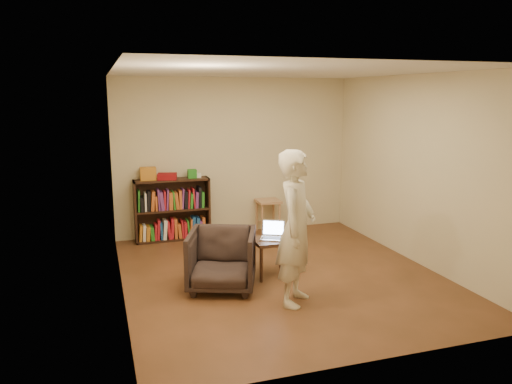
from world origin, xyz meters
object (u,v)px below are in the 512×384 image
object	(u,v)px
armchair	(222,260)
person	(296,228)
bookshelf	(172,213)
laptop	(273,234)
stool	(268,206)
side_table	(271,245)

from	to	relation	value
armchair	person	size ratio (longest dim) A/B	0.46
armchair	person	distance (m)	1.08
bookshelf	person	distance (m)	3.12
bookshelf	laptop	distance (m)	2.24
bookshelf	armchair	size ratio (longest dim) A/B	1.49
stool	armchair	distance (m)	2.61
stool	side_table	xyz separation A→B (m)	(-0.64, -1.97, -0.05)
person	side_table	bearing A→B (deg)	35.25
armchair	laptop	distance (m)	0.83
stool	armchair	xyz separation A→B (m)	(-1.36, -2.23, -0.09)
laptop	person	world-z (taller)	person
armchair	bookshelf	bearing A→B (deg)	116.83
side_table	laptop	bearing A→B (deg)	50.75
side_table	laptop	world-z (taller)	laptop
side_table	laptop	distance (m)	0.15
side_table	person	distance (m)	1.02
bookshelf	stool	distance (m)	1.62
bookshelf	stool	xyz separation A→B (m)	(1.62, -0.06, 0.02)
armchair	laptop	bearing A→B (deg)	41.62
laptop	person	distance (m)	1.00
bookshelf	stool	bearing A→B (deg)	-2.26
stool	person	world-z (taller)	person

